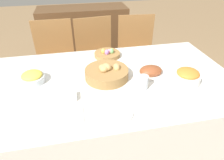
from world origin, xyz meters
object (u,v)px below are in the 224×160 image
(carrot_bowl, at_px, (187,76))
(dinner_plate, at_px, (110,111))
(bread_basket, at_px, (107,73))
(fork, at_px, (83,115))
(chair_far_left, at_px, (56,61))
(pineapple_bowl, at_px, (32,77))
(sideboard, at_px, (84,38))
(spoon, at_px, (141,107))
(ham_platter, at_px, (151,72))
(egg_basket, at_px, (107,54))
(knife, at_px, (137,108))
(drinking_cup, at_px, (143,82))
(chair_far_right, at_px, (137,54))
(chair_far_center, at_px, (97,57))
(butter_dish, at_px, (67,97))

(carrot_bowl, height_order, dinner_plate, carrot_bowl)
(bread_basket, bearing_deg, fork, -119.19)
(chair_far_left, height_order, pineapple_bowl, chair_far_left)
(chair_far_left, distance_m, sideboard, 0.86)
(chair_far_left, relative_size, spoon, 5.59)
(sideboard, bearing_deg, ham_platter, -76.81)
(egg_basket, height_order, fork, egg_basket)
(pineapple_bowl, xyz_separation_m, fork, (0.32, -0.42, -0.04))
(knife, relative_size, spoon, 1.00)
(ham_platter, relative_size, pineapple_bowl, 1.58)
(bread_basket, bearing_deg, chair_far_left, 117.29)
(drinking_cup, bearing_deg, spoon, -110.95)
(carrot_bowl, relative_size, drinking_cup, 1.86)
(chair_far_right, relative_size, ham_platter, 3.47)
(ham_platter, distance_m, drinking_cup, 0.20)
(ham_platter, bearing_deg, chair_far_left, 131.68)
(bread_basket, bearing_deg, knife, -72.67)
(chair_far_left, distance_m, chair_far_center, 0.46)
(dinner_plate, bearing_deg, spoon, 0.00)
(fork, bearing_deg, butter_dish, 117.59)
(chair_far_right, height_order, sideboard, chair_far_right)
(spoon, height_order, drinking_cup, drinking_cup)
(carrot_bowl, relative_size, butter_dish, 1.46)
(ham_platter, distance_m, pineapple_bowl, 0.86)
(chair_far_center, xyz_separation_m, ham_platter, (0.30, -0.85, 0.27))
(bread_basket, xyz_separation_m, pineapple_bowl, (-0.52, 0.05, -0.00))
(pineapple_bowl, height_order, drinking_cup, drinking_cup)
(spoon, bearing_deg, chair_far_left, 114.98)
(egg_basket, xyz_separation_m, ham_platter, (0.26, -0.37, 0.00))
(fork, height_order, butter_dish, butter_dish)
(ham_platter, bearing_deg, fork, -147.29)
(pineapple_bowl, height_order, spoon, pineapple_bowl)
(dinner_plate, bearing_deg, bread_basket, 82.97)
(pineapple_bowl, distance_m, drinking_cup, 0.77)
(bread_basket, height_order, spoon, bread_basket)
(chair_far_right, distance_m, knife, 1.29)
(egg_basket, relative_size, butter_dish, 1.80)
(carrot_bowl, distance_m, butter_dish, 0.83)
(pineapple_bowl, xyz_separation_m, carrot_bowl, (1.06, -0.22, 0.01))
(chair_far_left, bearing_deg, dinner_plate, -72.16)
(pineapple_bowl, bearing_deg, chair_far_center, 54.76)
(knife, bearing_deg, drinking_cup, 62.02)
(fork, bearing_deg, carrot_bowl, 15.12)
(chair_far_right, xyz_separation_m, bread_basket, (-0.51, -0.83, 0.29))
(chair_far_left, bearing_deg, knife, -65.54)
(carrot_bowl, height_order, butter_dish, carrot_bowl)
(spoon, bearing_deg, bread_basket, 110.91)
(carrot_bowl, distance_m, spoon, 0.44)
(pineapple_bowl, relative_size, fork, 1.02)
(sideboard, relative_size, egg_basket, 5.42)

